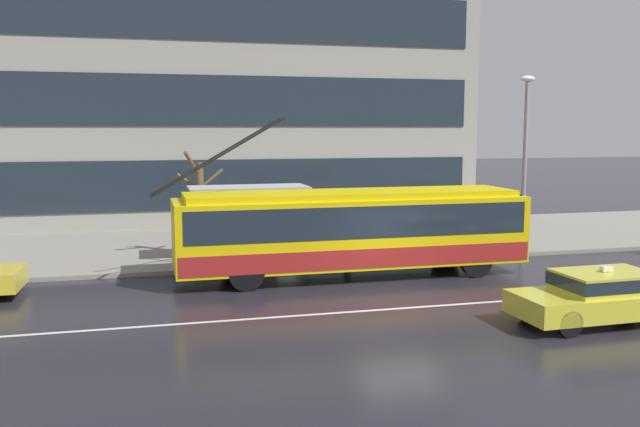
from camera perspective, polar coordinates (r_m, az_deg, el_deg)
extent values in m
plane|color=#24232B|center=(19.45, 6.96, -6.91)|extent=(160.00, 160.00, 0.00)
cube|color=gray|center=(28.33, -0.14, -2.28)|extent=(80.00, 10.00, 0.14)
cube|color=silver|center=(18.38, 8.34, -7.76)|extent=(72.00, 0.14, 0.01)
cube|color=yellow|center=(21.67, 2.70, -1.43)|extent=(11.18, 2.59, 2.12)
cube|color=yellow|center=(21.53, 2.72, 1.62)|extent=(10.51, 2.33, 0.20)
cube|color=#1E2833|center=(21.61, 2.71, -0.32)|extent=(10.74, 2.62, 0.98)
cube|color=#A62421|center=(21.78, 2.69, -3.20)|extent=(11.07, 2.62, 0.59)
cube|color=#1E2833|center=(23.86, 15.49, 0.13)|extent=(0.13, 2.24, 1.06)
cube|color=black|center=(23.73, 15.22, 1.41)|extent=(0.17, 1.94, 0.28)
cylinder|color=black|center=(20.92, -8.70, 4.80)|extent=(4.01, 0.07, 2.34)
cylinder|color=black|center=(20.22, -8.48, 4.73)|extent=(4.01, 0.07, 2.34)
cylinder|color=black|center=(24.24, 10.48, -2.93)|extent=(1.04, 0.30, 1.04)
cylinder|color=black|center=(22.27, 12.96, -3.88)|extent=(1.04, 0.30, 1.04)
cylinder|color=black|center=(22.15, -7.08, -3.81)|extent=(1.04, 0.30, 1.04)
cylinder|color=black|center=(19.97, -6.20, -5.00)|extent=(1.04, 0.30, 1.04)
cylinder|color=black|center=(22.03, -25.13, -5.06)|extent=(0.63, 0.22, 0.62)
cube|color=yellow|center=(17.97, 22.34, -6.92)|extent=(4.25, 1.86, 0.55)
cube|color=gold|center=(17.96, 22.84, -5.27)|extent=(2.31, 1.57, 0.48)
cube|color=#1E2833|center=(17.95, 22.84, -5.19)|extent=(2.35, 1.59, 0.31)
cube|color=silver|center=(17.90, 22.89, -4.29)|extent=(0.28, 0.17, 0.12)
cylinder|color=black|center=(16.59, 20.17, -8.67)|extent=(0.62, 0.21, 0.62)
cylinder|color=black|center=(17.84, 17.18, -7.45)|extent=(0.62, 0.21, 0.62)
cylinder|color=black|center=(19.47, 24.12, -6.55)|extent=(0.62, 0.21, 0.62)
cylinder|color=gray|center=(23.70, -1.11, -0.94)|extent=(0.08, 0.08, 2.48)
cylinder|color=gray|center=(23.12, -10.42, -1.26)|extent=(0.08, 0.08, 2.48)
cylinder|color=gray|center=(25.20, -1.93, -0.46)|extent=(0.08, 0.08, 2.48)
cylinder|color=gray|center=(24.65, -10.69, -0.75)|extent=(0.08, 0.08, 2.48)
cube|color=#99ADB2|center=(24.85, -6.26, -0.49)|extent=(3.65, 0.04, 1.98)
cube|color=#B2B2B7|center=(23.95, -6.03, 2.19)|extent=(4.15, 1.85, 0.08)
cube|color=brown|center=(24.59, -6.11, -2.54)|extent=(2.69, 0.36, 0.08)
cylinder|color=#282F46|center=(24.34, -3.79, -2.67)|extent=(0.14, 0.14, 0.85)
cylinder|color=#282F46|center=(24.19, -3.91, -2.73)|extent=(0.14, 0.14, 0.85)
cylinder|color=#3F3638|center=(24.16, -3.86, -1.06)|extent=(0.49, 0.49, 0.56)
sphere|color=tan|center=(24.11, -3.87, -0.15)|extent=(0.22, 0.22, 0.22)
cone|color=red|center=(24.18, -3.78, 0.57)|extent=(1.58, 1.58, 0.31)
cylinder|color=#333333|center=(24.25, -3.77, -0.65)|extent=(0.02, 0.02, 0.73)
cylinder|color=black|center=(25.12, 2.20, -2.42)|extent=(0.14, 0.14, 0.80)
cylinder|color=black|center=(25.05, 2.53, -2.45)|extent=(0.14, 0.14, 0.80)
cylinder|color=black|center=(24.97, 2.37, -0.82)|extent=(0.51, 0.51, 0.63)
sphere|color=tan|center=(24.92, 2.38, 0.16)|extent=(0.22, 0.22, 0.22)
cylinder|color=gray|center=(26.88, 16.77, 3.80)|extent=(0.16, 0.16, 6.29)
ellipsoid|color=silver|center=(26.91, 17.03, 10.76)|extent=(0.60, 0.32, 0.24)
cylinder|color=brown|center=(25.05, -10.01, 0.41)|extent=(0.28, 0.28, 3.35)
cylinder|color=brown|center=(25.14, -10.97, 2.57)|extent=(0.88, 0.56, 0.66)
cylinder|color=brown|center=(24.48, -10.65, 4.12)|extent=(0.70, 0.97, 0.93)
cylinder|color=brown|center=(25.00, -9.11, 2.87)|extent=(0.92, 0.16, 0.79)
cube|color=gray|center=(39.62, -9.91, 14.18)|extent=(26.35, 14.91, 19.28)
cube|color=#1E2833|center=(31.97, -8.50, 2.42)|extent=(24.77, 0.06, 2.31)
cube|color=#1E2833|center=(31.89, -8.63, 9.34)|extent=(24.77, 0.06, 2.31)
cube|color=#1E2833|center=(32.27, -8.76, 16.19)|extent=(24.77, 0.06, 2.31)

